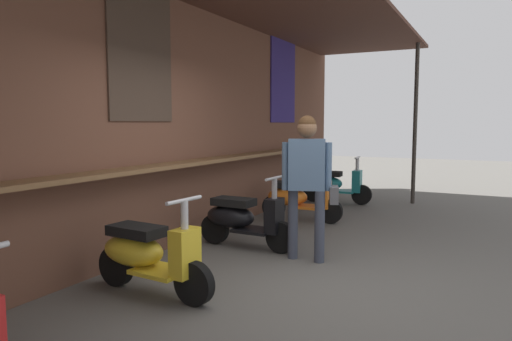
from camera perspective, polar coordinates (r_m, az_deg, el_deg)
name	(u,v)px	position (r m, az deg, el deg)	size (l,w,h in m)	color
ground_plane	(288,281)	(4.99, 3.99, -13.33)	(36.95, 36.95, 0.00)	#56544F
market_stall_facade	(146,97)	(5.70, -13.30, 8.69)	(13.20, 2.64, 3.48)	brown
scooter_yellow	(146,254)	(4.66, -13.27, -9.88)	(0.49, 1.40, 0.97)	gold
scooter_black	(241,218)	(6.17, -1.79, -5.86)	(0.46, 1.40, 0.97)	black
scooter_orange	(297,198)	(7.88, 5.01, -3.33)	(0.47, 1.40, 0.97)	orange
scooter_teal	(333,184)	(9.74, 9.44, -1.65)	(0.50, 1.40, 0.97)	#197075
shopper_with_handbag	(308,172)	(5.52, 6.36, -0.23)	(0.44, 0.66, 1.73)	#383D4C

